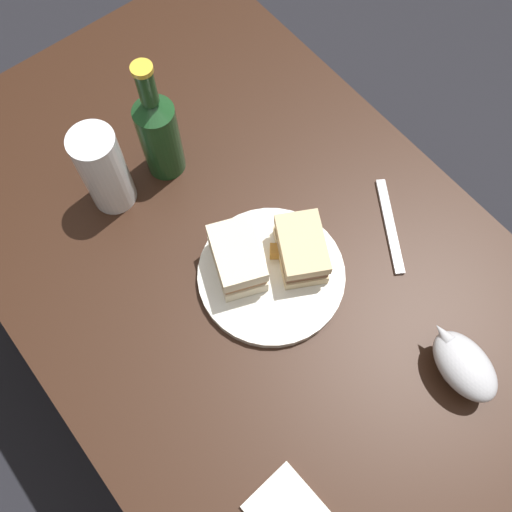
# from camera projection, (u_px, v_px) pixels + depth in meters

# --- Properties ---
(ground_plane) EXTENTS (6.00, 6.00, 0.00)m
(ground_plane) POSITION_uv_depth(u_px,v_px,m) (247.00, 355.00, 1.65)
(ground_plane) COLOR black
(dining_table) EXTENTS (1.19, 0.76, 0.75)m
(dining_table) POSITION_uv_depth(u_px,v_px,m) (245.00, 316.00, 1.30)
(dining_table) COLOR black
(dining_table) RESTS_ON ground
(plate) EXTENTS (0.24, 0.24, 0.02)m
(plate) POSITION_uv_depth(u_px,v_px,m) (271.00, 275.00, 0.93)
(plate) COLOR silver
(plate) RESTS_ON dining_table
(sandwich_half_left) EXTENTS (0.13, 0.11, 0.06)m
(sandwich_half_left) POSITION_uv_depth(u_px,v_px,m) (301.00, 249.00, 0.90)
(sandwich_half_left) COLOR #CCB284
(sandwich_half_left) RESTS_ON plate
(sandwich_half_right) EXTENTS (0.13, 0.11, 0.07)m
(sandwich_half_right) POSITION_uv_depth(u_px,v_px,m) (237.00, 259.00, 0.89)
(sandwich_half_right) COLOR beige
(sandwich_half_right) RESTS_ON plate
(potato_wedge_front) EXTENTS (0.05, 0.05, 0.02)m
(potato_wedge_front) POSITION_uv_depth(u_px,v_px,m) (243.00, 255.00, 0.92)
(potato_wedge_front) COLOR gold
(potato_wedge_front) RESTS_ON plate
(potato_wedge_middle) EXTENTS (0.04, 0.03, 0.01)m
(potato_wedge_middle) POSITION_uv_depth(u_px,v_px,m) (231.00, 243.00, 0.93)
(potato_wedge_middle) COLOR #AD702D
(potato_wedge_middle) RESTS_ON plate
(potato_wedge_back) EXTENTS (0.05, 0.05, 0.02)m
(potato_wedge_back) POSITION_uv_depth(u_px,v_px,m) (284.00, 251.00, 0.92)
(potato_wedge_back) COLOR #B77F33
(potato_wedge_back) RESTS_ON plate
(pint_glass) EXTENTS (0.08, 0.08, 0.17)m
(pint_glass) POSITION_uv_depth(u_px,v_px,m) (105.00, 174.00, 0.93)
(pint_glass) COLOR white
(pint_glass) RESTS_ON dining_table
(gravy_boat) EXTENTS (0.13, 0.09, 0.07)m
(gravy_boat) POSITION_uv_depth(u_px,v_px,m) (464.00, 365.00, 0.83)
(gravy_boat) COLOR #B7B7BC
(gravy_boat) RESTS_ON dining_table
(cider_bottle) EXTENTS (0.07, 0.07, 0.25)m
(cider_bottle) POSITION_uv_depth(u_px,v_px,m) (157.00, 133.00, 0.93)
(cider_bottle) COLOR #19421E
(cider_bottle) RESTS_ON dining_table
(fork) EXTENTS (0.16, 0.11, 0.01)m
(fork) POSITION_uv_depth(u_px,v_px,m) (390.00, 225.00, 0.97)
(fork) COLOR silver
(fork) RESTS_ON dining_table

